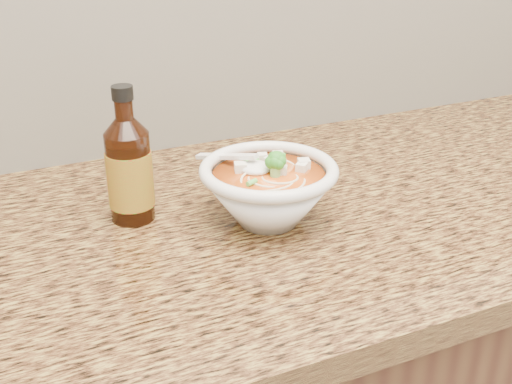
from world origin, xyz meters
name	(u,v)px	position (x,y,z in m)	size (l,w,h in m)	color
counter_slab	(266,220)	(0.00, 1.68, 0.88)	(4.00, 0.68, 0.04)	olive
soup_bowl	(269,192)	(-0.01, 1.64, 0.95)	(0.20, 0.21, 0.11)	silver
hot_sauce_bottle	(129,171)	(-0.19, 1.73, 0.98)	(0.09, 0.09, 0.20)	black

